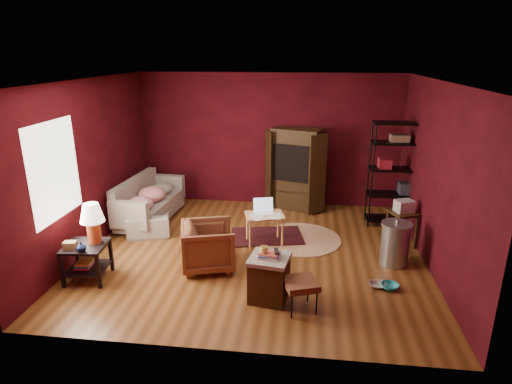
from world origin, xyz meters
The scene contains 18 objects.
room centered at (-0.04, -0.01, 1.40)m, with size 5.54×5.04×2.84m.
sofa centered at (-2.21, 1.13, 0.37)m, with size 1.91×0.56×0.75m, color gray.
armchair centered at (-0.65, -0.60, 0.40)m, with size 0.77×0.72×0.79m, color black.
pet_bowl_steel centered at (1.88, -0.89, 0.12)m, with size 0.24×0.06×0.24m, color silver.
pet_bowl_turquoise centered at (2.05, -0.93, 0.12)m, with size 0.25×0.08×0.25m, color teal.
vase centered at (-2.27, -1.37, 0.62)m, with size 0.14×0.14×0.14m, color #0B1339.
mug centered at (0.30, -1.40, 0.75)m, with size 0.11×0.09×0.11m, color #FFEB7C.
side_table centered at (-2.27, -1.10, 0.69)m, with size 0.63×0.63×1.15m.
sofa_cushions centered at (-2.26, 1.13, 0.39)m, with size 0.91×1.94×0.79m.
hamper centered at (0.37, -1.38, 0.33)m, with size 0.59×0.59×0.72m.
footstool centered at (0.79, -1.58, 0.37)m, with size 0.53×0.53×0.42m.
rug_round centered at (0.75, 0.62, 0.01)m, with size 1.53×1.53×0.01m.
rug_oriental centered at (0.15, 0.65, 0.02)m, with size 1.41×1.07×0.01m.
laptop_desk centered at (0.13, 0.36, 0.49)m, with size 0.74×0.63×0.79m.
tv_armoire centered at (0.59, 2.24, 0.89)m, with size 1.28×0.96×1.71m.
wire_shelving centered at (2.50, 1.55, 1.09)m, with size 0.99×0.45×2.00m.
small_stand centered at (2.48, 0.58, 0.62)m, with size 0.53×0.53×0.82m.
trash_can centered at (2.23, -0.14, 0.35)m, with size 0.52×0.52×0.75m.
Camera 1 is at (0.80, -6.44, 3.22)m, focal length 30.00 mm.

